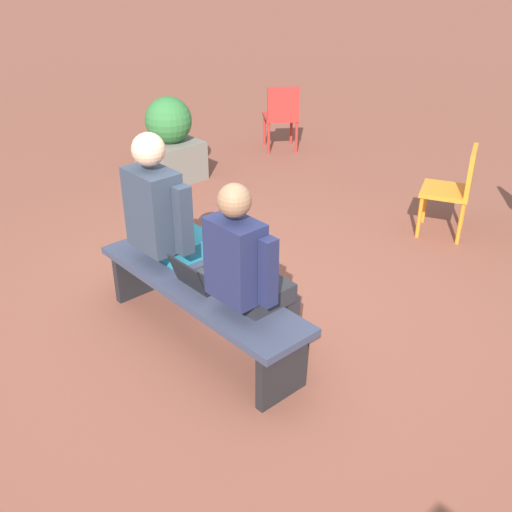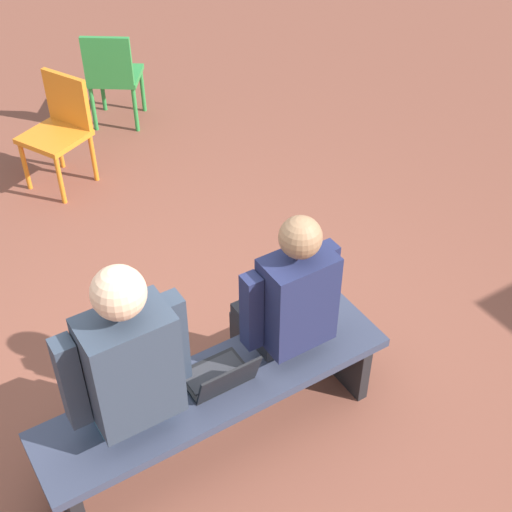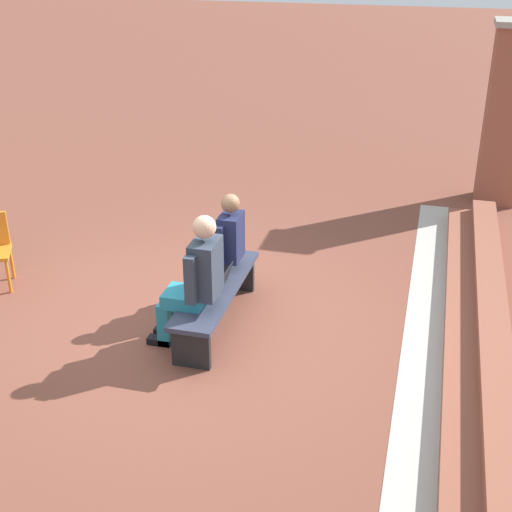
# 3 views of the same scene
# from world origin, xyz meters

# --- Properties ---
(ground_plane) EXTENTS (60.00, 60.00, 0.00)m
(ground_plane) POSITION_xyz_m (0.00, 0.00, 0.00)
(ground_plane) COLOR brown
(bench) EXTENTS (1.80, 0.44, 0.45)m
(bench) POSITION_xyz_m (-0.02, 0.30, 0.35)
(bench) COLOR #33384C
(bench) RESTS_ON ground
(person_student) EXTENTS (0.51, 0.64, 1.29)m
(person_student) POSITION_xyz_m (-0.45, 0.24, 0.70)
(person_student) COLOR #232328
(person_student) RESTS_ON ground
(person_adult) EXTENTS (0.57, 0.72, 1.39)m
(person_adult) POSITION_xyz_m (0.40, 0.23, 0.74)
(person_adult) COLOR teal
(person_adult) RESTS_ON ground
(laptop) EXTENTS (0.32, 0.29, 0.21)m
(laptop) POSITION_xyz_m (-0.04, 0.31, 0.50)
(laptop) COLOR black
(laptop) RESTS_ON bench
(plastic_chair_mid_courtyard) EXTENTS (0.58, 0.58, 0.84)m
(plastic_chair_mid_courtyard) POSITION_xyz_m (-0.93, -3.04, 0.48)
(plastic_chair_mid_courtyard) COLOR #2D893D
(plastic_chair_mid_courtyard) RESTS_ON ground
(plastic_chair_near_bench_left) EXTENTS (0.56, 0.56, 0.84)m
(plastic_chair_near_bench_left) POSITION_xyz_m (-0.25, -2.44, 0.48)
(plastic_chair_near_bench_left) COLOR orange
(plastic_chair_near_bench_left) RESTS_ON ground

